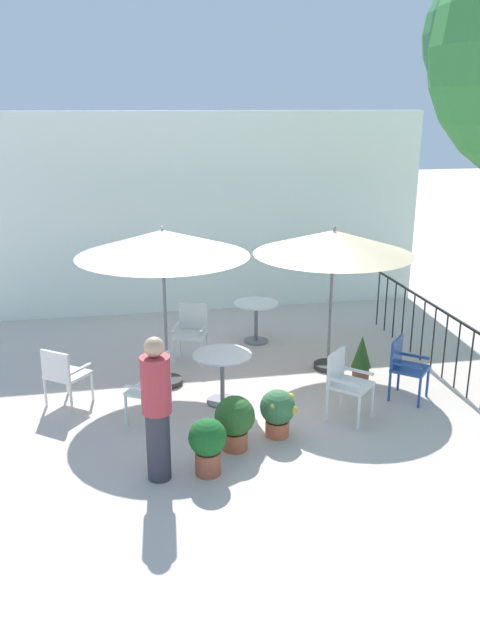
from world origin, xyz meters
TOP-DOWN VIEW (x-y plane):
  - ground_plane at (0.00, 0.00)m, footprint 60.00×60.00m
  - villa_facade at (0.00, 3.85)m, footprint 8.80×0.30m
  - terrace_railing at (3.07, -0.00)m, footprint 0.03×4.73m
  - patio_umbrella_0 at (-1.00, 0.20)m, footprint 2.41×2.41m
  - patio_umbrella_1 at (1.50, 0.32)m, footprint 2.36×2.36m
  - cafe_table_0 at (-0.31, -0.57)m, footprint 0.80×0.80m
  - cafe_table_1 at (0.66, 1.70)m, footprint 0.75×0.75m
  - patio_chair_0 at (1.17, -1.33)m, footprint 0.67×0.67m
  - patio_chair_1 at (2.19, -0.91)m, footprint 0.63×0.63m
  - patio_chair_2 at (-2.42, -0.26)m, footprint 0.67×0.67m
  - patio_chair_3 at (-1.26, -1.01)m, footprint 0.62×0.62m
  - patio_chair_4 at (-0.53, 1.06)m, footprint 0.62×0.61m
  - potted_plant_0 at (-0.77, -2.34)m, footprint 0.42×0.42m
  - potted_plant_1 at (0.20, -1.64)m, footprint 0.44×0.44m
  - potted_plant_2 at (1.83, -0.20)m, footprint 0.29×0.29m
  - potted_plant_3 at (-0.38, -1.86)m, footprint 0.48×0.48m
  - standing_person at (-1.31, -2.33)m, footprint 0.37×0.37m

SIDE VIEW (x-z plane):
  - ground_plane at x=0.00m, z-range 0.00..0.00m
  - potted_plant_1 at x=0.20m, z-range 0.04..0.64m
  - potted_plant_2 at x=1.83m, z-range 0.02..0.71m
  - potted_plant_3 at x=-0.38m, z-range 0.04..0.71m
  - potted_plant_0 at x=-0.77m, z-range 0.05..0.71m
  - patio_chair_2 at x=-2.42m, z-range 0.07..0.90m
  - cafe_table_1 at x=0.66m, z-range 0.14..0.85m
  - cafe_table_0 at x=-0.31m, z-range 0.14..0.86m
  - patio_chair_1 at x=2.19m, z-range 0.08..0.93m
  - patio_chair_3 at x=-1.26m, z-range 0.05..1.00m
  - patio_chair_0 at x=1.17m, z-range 0.09..0.99m
  - patio_chair_4 at x=-0.53m, z-range 0.08..0.99m
  - terrace_railing at x=3.07m, z-range 0.17..1.19m
  - standing_person at x=-1.31m, z-range 0.02..1.67m
  - villa_facade at x=0.00m, z-range 0.00..3.79m
  - patio_umbrella_1 at x=1.50m, z-range 0.86..3.09m
  - patio_umbrella_0 at x=-1.00m, z-range 0.91..3.25m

